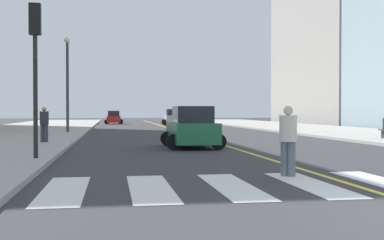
{
  "coord_description": "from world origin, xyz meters",
  "views": [
    {
      "loc": [
        -5.3,
        -6.68,
        1.66
      ],
      "look_at": [
        1.33,
        34.9,
        0.89
      ],
      "focal_mm": 46.77,
      "sensor_mm": 36.0,
      "label": 1
    }
  ],
  "objects_px": {
    "street_lamp": "(67,75)",
    "pedestrian_crossing": "(288,138)",
    "pedestrian_walking_west": "(44,123)",
    "traffic_light_far_corner": "(35,50)",
    "car_red_fourth": "(114,118)",
    "car_green_fifth": "(192,128)",
    "car_black_third": "(183,119)",
    "car_silver_nearest": "(173,118)",
    "car_white_second": "(193,121)"
  },
  "relations": [
    {
      "from": "car_red_fourth",
      "to": "traffic_light_far_corner",
      "type": "height_order",
      "value": "traffic_light_far_corner"
    },
    {
      "from": "car_silver_nearest",
      "to": "car_black_third",
      "type": "distance_m",
      "value": 6.91
    },
    {
      "from": "car_black_third",
      "to": "pedestrian_crossing",
      "type": "distance_m",
      "value": 38.73
    },
    {
      "from": "car_silver_nearest",
      "to": "car_black_third",
      "type": "height_order",
      "value": "car_silver_nearest"
    },
    {
      "from": "car_silver_nearest",
      "to": "pedestrian_crossing",
      "type": "relative_size",
      "value": 2.37
    },
    {
      "from": "car_black_third",
      "to": "car_red_fourth",
      "type": "xyz_separation_m",
      "value": [
        -6.98,
        13.22,
        -0.02
      ]
    },
    {
      "from": "car_black_third",
      "to": "traffic_light_far_corner",
      "type": "bearing_deg",
      "value": 76.71
    },
    {
      "from": "car_black_third",
      "to": "pedestrian_walking_west",
      "type": "xyz_separation_m",
      "value": [
        -10.4,
        -25.78,
        0.3
      ]
    },
    {
      "from": "traffic_light_far_corner",
      "to": "car_green_fifth",
      "type": "bearing_deg",
      "value": 43.55
    },
    {
      "from": "pedestrian_walking_west",
      "to": "street_lamp",
      "type": "height_order",
      "value": "street_lamp"
    },
    {
      "from": "pedestrian_walking_west",
      "to": "car_silver_nearest",
      "type": "bearing_deg",
      "value": 88.64
    },
    {
      "from": "car_white_second",
      "to": "pedestrian_walking_west",
      "type": "relative_size",
      "value": 2.2
    },
    {
      "from": "car_green_fifth",
      "to": "traffic_light_far_corner",
      "type": "xyz_separation_m",
      "value": [
        -5.97,
        -5.68,
        2.74
      ]
    },
    {
      "from": "traffic_light_far_corner",
      "to": "car_red_fourth",
      "type": "bearing_deg",
      "value": 86.86
    },
    {
      "from": "car_black_third",
      "to": "car_red_fourth",
      "type": "bearing_deg",
      "value": -59.8
    },
    {
      "from": "car_black_third",
      "to": "car_green_fifth",
      "type": "height_order",
      "value": "car_green_fifth"
    },
    {
      "from": "car_black_third",
      "to": "pedestrian_walking_west",
      "type": "distance_m",
      "value": 27.8
    },
    {
      "from": "car_red_fourth",
      "to": "street_lamp",
      "type": "bearing_deg",
      "value": -95.78
    },
    {
      "from": "pedestrian_walking_west",
      "to": "car_black_third",
      "type": "bearing_deg",
      "value": 84.08
    },
    {
      "from": "car_white_second",
      "to": "pedestrian_crossing",
      "type": "distance_m",
      "value": 31.38
    },
    {
      "from": "street_lamp",
      "to": "car_white_second",
      "type": "bearing_deg",
      "value": 32.31
    },
    {
      "from": "street_lamp",
      "to": "car_silver_nearest",
      "type": "bearing_deg",
      "value": 63.83
    },
    {
      "from": "car_green_fifth",
      "to": "traffic_light_far_corner",
      "type": "height_order",
      "value": "traffic_light_far_corner"
    },
    {
      "from": "pedestrian_walking_west",
      "to": "street_lamp",
      "type": "xyz_separation_m",
      "value": [
        0.07,
        11.98,
        3.11
      ]
    },
    {
      "from": "car_silver_nearest",
      "to": "car_green_fifth",
      "type": "relative_size",
      "value": 1.01
    },
    {
      "from": "pedestrian_walking_west",
      "to": "street_lamp",
      "type": "distance_m",
      "value": 12.37
    },
    {
      "from": "street_lamp",
      "to": "pedestrian_crossing",
      "type": "bearing_deg",
      "value": -73.03
    },
    {
      "from": "street_lamp",
      "to": "car_red_fourth",
      "type": "bearing_deg",
      "value": 82.93
    },
    {
      "from": "car_white_second",
      "to": "car_green_fifth",
      "type": "distance_m",
      "value": 21.38
    },
    {
      "from": "car_red_fourth",
      "to": "car_green_fifth",
      "type": "distance_m",
      "value": 41.82
    },
    {
      "from": "car_white_second",
      "to": "car_black_third",
      "type": "distance_m",
      "value": 7.37
    },
    {
      "from": "car_white_second",
      "to": "street_lamp",
      "type": "distance_m",
      "value": 12.53
    },
    {
      "from": "traffic_light_far_corner",
      "to": "street_lamp",
      "type": "height_order",
      "value": "street_lamp"
    },
    {
      "from": "traffic_light_far_corner",
      "to": "pedestrian_walking_west",
      "type": "height_order",
      "value": "traffic_light_far_corner"
    },
    {
      "from": "car_red_fourth",
      "to": "car_green_fifth",
      "type": "bearing_deg",
      "value": -84.08
    },
    {
      "from": "car_red_fourth",
      "to": "street_lamp",
      "type": "relative_size",
      "value": 0.55
    },
    {
      "from": "car_red_fourth",
      "to": "car_green_fifth",
      "type": "relative_size",
      "value": 0.9
    },
    {
      "from": "car_white_second",
      "to": "pedestrian_crossing",
      "type": "relative_size",
      "value": 2.11
    },
    {
      "from": "pedestrian_crossing",
      "to": "street_lamp",
      "type": "height_order",
      "value": "street_lamp"
    },
    {
      "from": "pedestrian_walking_west",
      "to": "pedestrian_crossing",
      "type": "bearing_deg",
      "value": -43.21
    },
    {
      "from": "car_green_fifth",
      "to": "car_black_third",
      "type": "bearing_deg",
      "value": 82.91
    },
    {
      "from": "car_red_fourth",
      "to": "traffic_light_far_corner",
      "type": "bearing_deg",
      "value": -91.85
    },
    {
      "from": "car_white_second",
      "to": "pedestrian_walking_west",
      "type": "height_order",
      "value": "pedestrian_walking_west"
    },
    {
      "from": "pedestrian_crossing",
      "to": "car_green_fifth",
      "type": "bearing_deg",
      "value": 135.32
    },
    {
      "from": "car_silver_nearest",
      "to": "pedestrian_crossing",
      "type": "height_order",
      "value": "car_silver_nearest"
    },
    {
      "from": "pedestrian_crossing",
      "to": "pedestrian_walking_west",
      "type": "height_order",
      "value": "pedestrian_walking_west"
    },
    {
      "from": "car_silver_nearest",
      "to": "pedestrian_walking_west",
      "type": "xyz_separation_m",
      "value": [
        -10.25,
        -32.69,
        0.22
      ]
    },
    {
      "from": "car_silver_nearest",
      "to": "pedestrian_walking_west",
      "type": "height_order",
      "value": "pedestrian_walking_west"
    },
    {
      "from": "pedestrian_crossing",
      "to": "car_white_second",
      "type": "bearing_deg",
      "value": 125.79
    },
    {
      "from": "traffic_light_far_corner",
      "to": "pedestrian_crossing",
      "type": "bearing_deg",
      "value": -33.38
    }
  ]
}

